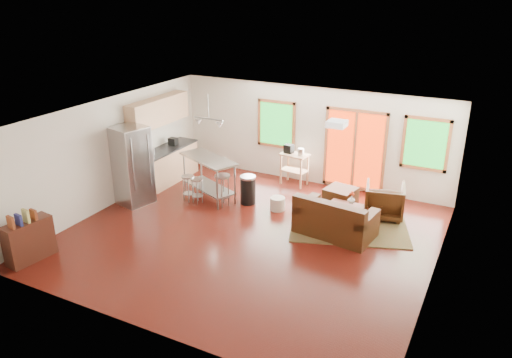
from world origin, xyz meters
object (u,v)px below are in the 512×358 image
at_px(loveseat, 335,221).
at_px(kitchen_cart, 294,158).
at_px(ottoman, 340,197).
at_px(refrigerator, 132,165).
at_px(rug, 349,225).
at_px(coffee_table, 347,208).
at_px(island, 209,170).
at_px(armchair, 384,199).

bearing_deg(loveseat, kitchen_cart, 137.52).
bearing_deg(ottoman, refrigerator, -155.17).
relative_size(rug, kitchen_cart, 2.34).
bearing_deg(coffee_table, rug, -63.02).
relative_size(ottoman, kitchen_cart, 0.61).
xyz_separation_m(refrigerator, island, (1.48, 1.09, -0.24)).
distance_m(rug, kitchen_cart, 2.76).
bearing_deg(refrigerator, coffee_table, 29.96).
distance_m(coffee_table, kitchen_cart, 2.46).
bearing_deg(island, rug, 1.40).
distance_m(armchair, kitchen_cart, 2.80).
bearing_deg(kitchen_cart, armchair, -18.63).
relative_size(loveseat, refrigerator, 0.91).
distance_m(coffee_table, refrigerator, 5.21).
distance_m(loveseat, refrigerator, 5.01).
relative_size(armchair, refrigerator, 0.46).
height_order(rug, loveseat, loveseat).
height_order(coffee_table, kitchen_cart, kitchen_cart).
distance_m(rug, island, 3.68).
xyz_separation_m(loveseat, ottoman, (-0.37, 1.54, -0.12)).
height_order(ottoman, island, island).
xyz_separation_m(refrigerator, kitchen_cart, (3.02, 2.85, -0.22)).
distance_m(rug, coffee_table, 0.39).
bearing_deg(rug, loveseat, -103.49).
xyz_separation_m(island, kitchen_cart, (1.55, 1.76, 0.02)).
xyz_separation_m(loveseat, refrigerator, (-4.94, -0.57, 0.62)).
relative_size(coffee_table, kitchen_cart, 0.84).
bearing_deg(armchair, loveseat, 49.55).
bearing_deg(kitchen_cart, ottoman, -25.28).
xyz_separation_m(rug, kitchen_cart, (-2.06, 1.67, 0.73)).
distance_m(loveseat, armchair, 1.56).
relative_size(loveseat, ottoman, 2.60).
bearing_deg(armchair, refrigerator, 6.12).
relative_size(coffee_table, ottoman, 1.36).
bearing_deg(refrigerator, island, 50.52).
height_order(armchair, kitchen_cart, kitchen_cart).
relative_size(loveseat, armchair, 1.98).
bearing_deg(refrigerator, loveseat, 20.78).
relative_size(refrigerator, island, 1.08).
bearing_deg(ottoman, island, -161.63).
relative_size(loveseat, kitchen_cart, 1.60).
xyz_separation_m(armchair, refrigerator, (-5.66, -1.96, 0.52)).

